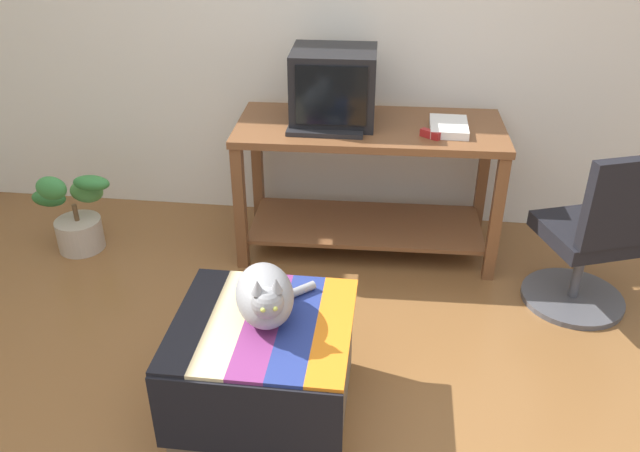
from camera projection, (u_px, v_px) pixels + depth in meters
back_wall at (335, 5)px, 3.65m from camera, size 8.00×0.10×2.60m
desk at (368, 166)px, 3.63m from camera, size 1.47×0.67×0.77m
tv_monitor at (334, 87)px, 3.45m from camera, size 0.46×0.40×0.39m
keyboard at (325, 131)px, 3.40m from camera, size 0.40×0.15×0.02m
book at (449, 127)px, 3.42m from camera, size 0.20×0.28×0.04m
ottoman_with_blanket at (264, 366)px, 2.64m from camera, size 0.70×0.68×0.45m
cat at (265, 296)px, 2.49m from camera, size 0.33×0.42×0.26m
potted_plant at (77, 216)px, 3.77m from camera, size 0.47×0.36×0.53m
office_chair at (593, 243)px, 3.17m from camera, size 0.54×0.54×0.89m
stapler at (430, 134)px, 3.33m from camera, size 0.11×0.09×0.04m
pen at (442, 126)px, 3.47m from camera, size 0.11×0.10×0.01m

